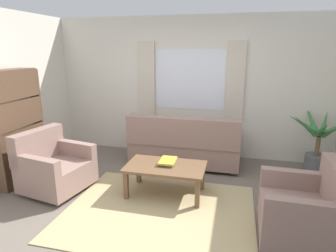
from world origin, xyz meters
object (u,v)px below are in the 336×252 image
Objects in this scene: book_stack_on_table at (168,161)px; potted_plant at (317,144)px; armchair_left at (53,167)px; couch at (185,145)px; armchair_right at (306,210)px; coffee_table at (165,169)px; bookshelf at (18,125)px.

potted_plant reaches higher than book_stack_on_table.
book_stack_on_table is at bearing -68.21° from armchair_left.
couch is 2.39m from armchair_right.
armchair_right is at bearing -85.89° from armchair_left.
coffee_table is 0.12m from book_stack_on_table.
armchair_right is 0.51× the size of bookshelf.
armchair_left reaches higher than coffee_table.
coffee_table is (-1.70, 0.61, 0.03)m from armchair_right.
book_stack_on_table is (-0.05, -1.04, 0.10)m from couch.
armchair_left is at bearing -171.70° from coffee_table.
coffee_table is (1.62, 0.24, 0.03)m from armchair_left.
armchair_left is 1.64m from coffee_table.
bookshelf reaches higher than potted_plant.
book_stack_on_table is 2.36m from bookshelf.
armchair_left is at bearing -158.30° from potted_plant.
armchair_right is (1.64, -1.74, -0.01)m from couch.
armchair_left is 3.34m from armchair_right.
coffee_table is 2.37m from bookshelf.
book_stack_on_table is 0.19× the size of bookshelf.
couch is 1.10× the size of bookshelf.
bookshelf reaches higher than armchair_right.
armchair_left is 1.11× the size of armchair_right.
armchair_right is at bearing -22.50° from book_stack_on_table.
armchair_left is 0.57× the size of bookshelf.
bookshelf is (-2.31, -0.02, 0.50)m from coffee_table.
couch is at bearing 86.86° from coffee_table.
potted_plant is at bearing 28.59° from book_stack_on_table.
potted_plant is at bearing -57.69° from armchair_left.
potted_plant is (2.22, 1.21, 0.03)m from book_stack_on_table.
book_stack_on_table reaches higher than coffee_table.
couch is at bearing -175.56° from potted_plant.
armchair_right is 0.74× the size of potted_plant.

